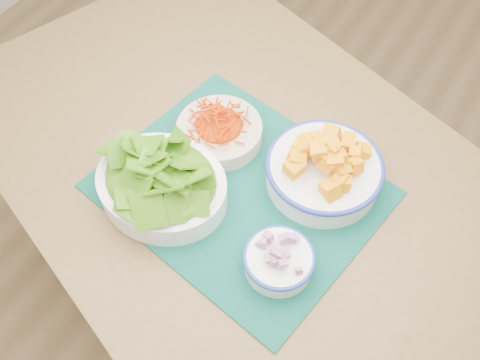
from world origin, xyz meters
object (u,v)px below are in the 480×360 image
at_px(lettuce_bowl, 161,180).
at_px(onion_bowl, 279,259).
at_px(carrot_bowl, 219,129).
at_px(placemat, 240,189).
at_px(table, 231,181).
at_px(squash_bowl, 325,165).

height_order(lettuce_bowl, onion_bowl, lettuce_bowl).
distance_m(carrot_bowl, lettuce_bowl, 0.18).
bearing_deg(placemat, carrot_bowl, 149.28).
bearing_deg(table, placemat, -26.76).
bearing_deg(table, squash_bowl, 29.43).
distance_m(table, onion_bowl, 0.30).
bearing_deg(carrot_bowl, onion_bowl, -37.26).
height_order(squash_bowl, lettuce_bowl, squash_bowl).
height_order(carrot_bowl, squash_bowl, squash_bowl).
xyz_separation_m(table, placemat, (0.06, -0.06, 0.10)).
distance_m(table, lettuce_bowl, 0.22).
relative_size(placemat, lettuce_bowl, 1.88).
height_order(table, lettuce_bowl, lettuce_bowl).
xyz_separation_m(carrot_bowl, onion_bowl, (0.25, -0.19, 0.00)).
bearing_deg(lettuce_bowl, onion_bowl, -6.89).
height_order(table, squash_bowl, squash_bowl).
relative_size(placemat, carrot_bowl, 2.34).
distance_m(carrot_bowl, onion_bowl, 0.32).
distance_m(lettuce_bowl, onion_bowl, 0.26).
height_order(table, carrot_bowl, carrot_bowl).
bearing_deg(carrot_bowl, lettuce_bowl, -94.25).
xyz_separation_m(placemat, carrot_bowl, (-0.10, 0.08, 0.03)).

